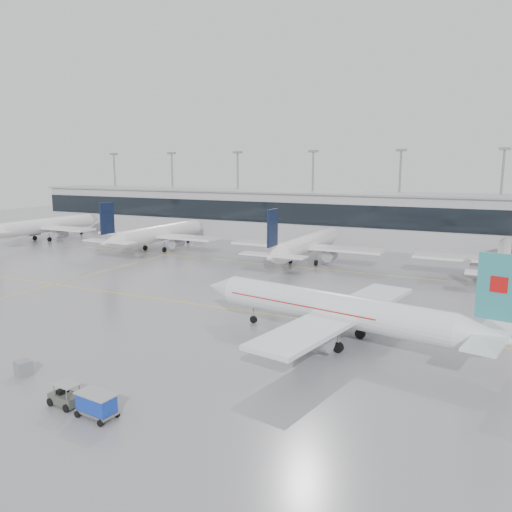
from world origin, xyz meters
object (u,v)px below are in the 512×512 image
at_px(baggage_cart, 96,403).
at_px(gse_unit, 23,368).
at_px(baggage_tug, 65,398).
at_px(air_canada_jet, 340,311).

relative_size(baggage_cart, gse_unit, 2.46).
bearing_deg(baggage_tug, air_canada_jet, 62.52).
distance_m(air_canada_jet, baggage_tug, 27.86).
height_order(air_canada_jet, baggage_tug, air_canada_jet).
bearing_deg(baggage_tug, baggage_cart, -0.00).
relative_size(air_canada_jet, baggage_tug, 9.11).
bearing_deg(gse_unit, baggage_cart, 3.33).
height_order(baggage_cart, gse_unit, baggage_cart).
bearing_deg(baggage_tug, gse_unit, 167.60).
xyz_separation_m(baggage_tug, gse_unit, (-7.94, 2.61, 0.01)).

